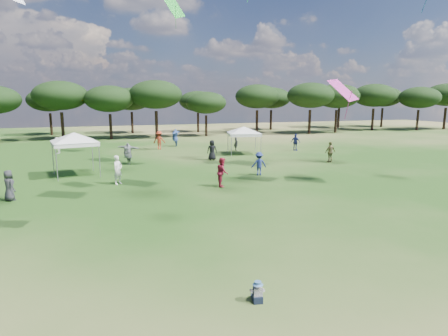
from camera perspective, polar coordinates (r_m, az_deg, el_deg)
The scene contains 5 objects.
tree_line at distance 53.68m, azimuth -11.81°, elevation 10.58°, with size 108.78×17.63×7.77m.
tent_left at distance 26.75m, azimuth -21.89°, elevation 4.78°, with size 5.52×5.52×3.21m.
tent_right at distance 34.95m, azimuth 3.07°, elevation 6.14°, with size 5.68×5.68×2.90m.
toddler at distance 10.02m, azimuth 5.13°, elevation -18.37°, with size 0.41×0.44×0.57m.
festival_crowd at distance 32.24m, azimuth -10.79°, elevation 2.74°, with size 30.30×21.51×1.92m.
Camera 1 is at (-4.19, -5.87, 5.07)m, focal length 30.00 mm.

